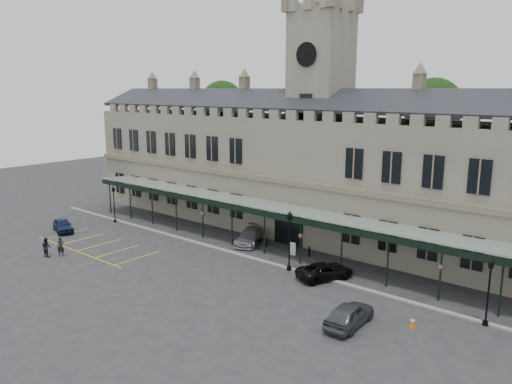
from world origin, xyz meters
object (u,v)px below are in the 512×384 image
Objects in this scene: lamp_post_left at (114,201)px; car_van at (325,271)px; clock_tower at (320,107)px; traffic_cone at (413,322)px; car_left_a at (63,225)px; lamp_post_right at (489,285)px; car_taxi at (250,236)px; station_building at (318,172)px; lamp_post_mid at (289,235)px; person_a at (61,247)px; car_right_a at (349,314)px; person_b at (46,247)px; sign_board at (292,249)px.

lamp_post_left is 0.89× the size of car_van.
clock_tower is 24.86m from traffic_cone.
lamp_post_left reaches higher than car_left_a.
car_van is (-8.70, 3.47, 0.33)m from traffic_cone.
lamp_post_right reaches higher than car_taxi.
station_building is 11.95m from lamp_post_mid.
traffic_cone is at bearing -40.40° from station_building.
car_taxi is 1.07× the size of car_van.
station_building is 34.55× the size of person_a.
clock_tower reaches higher than car_left_a.
station_building is at bearing -54.20° from car_right_a.
traffic_cone is 0.16× the size of car_left_a.
station_building is 13.10× the size of lamp_post_right.
lamp_post_left is at bearing 175.42° from traffic_cone.
lamp_post_left is at bearing 168.61° from car_taxi.
lamp_post_left is 0.91× the size of lamp_post_right.
station_building is 26.87m from person_b.
person_b is at bearing 8.55° from car_right_a.
car_van is (7.49, -10.40, -12.46)m from clock_tower.
clock_tower is 5.95× the size of lamp_post_left.
sign_board is (-14.07, 6.49, 0.27)m from traffic_cone.
car_left_a is 8.38m from person_a.
clock_tower is at bearing 101.99° from sign_board.
car_left_a is 0.86× the size of car_van.
lamp_post_left is 36.38m from traffic_cone.
station_building is at bearing 42.72° from car_taxi.
station_building is at bearing 139.60° from traffic_cone.
car_van is at bearing 158.27° from traffic_cone.
clock_tower is at bearing -133.11° from person_b.
car_taxi is (-3.08, -7.12, -5.74)m from station_building.
car_taxi is at bearing -113.37° from station_building.
car_right_a is (13.00, -16.32, -12.35)m from clock_tower.
station_building is at bearing -90.00° from clock_tower.
lamp_post_left is 33.48m from car_right_a.
car_left_a is at bearing -175.92° from car_taxi.
clock_tower is at bearing 42.97° from car_taxi.
car_van reaches higher than traffic_cone.
sign_board is (2.12, -7.38, -12.53)m from clock_tower.
car_taxi is (-5.20, 0.17, 0.15)m from sign_board.
sign_board is at bearing -73.98° from clock_tower.
clock_tower is 20.74× the size of sign_board.
person_b is (-11.56, -14.71, 0.15)m from car_taxi.
car_van is at bearing -40.71° from car_taxi.
car_van is (10.57, -3.19, -0.08)m from car_taxi.
person_a is (-21.29, -10.60, 0.22)m from car_van.
lamp_post_mid is 1.14× the size of car_right_a.
sign_board is at bearing 121.85° from lamp_post_mid.
lamp_post_right is at bearing -143.02° from car_right_a.
person_a is at bearing -143.48° from sign_board.
lamp_post_mid reaches higher than sign_board.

